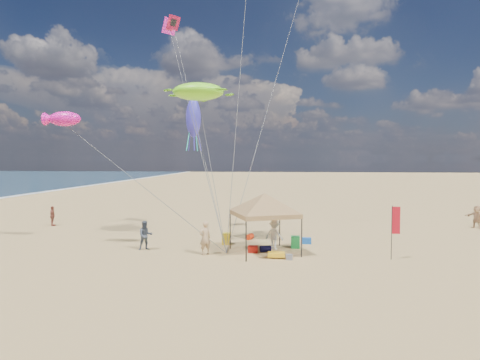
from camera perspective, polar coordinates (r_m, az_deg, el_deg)
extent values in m
plane|color=tan|center=(22.60, -0.81, -10.58)|extent=(280.00, 280.00, 0.00)
cylinder|color=black|center=(24.21, -1.38, -7.15)|extent=(0.06, 0.06, 2.08)
cylinder|color=black|center=(25.20, 5.55, -6.76)|extent=(0.06, 0.06, 2.08)
cylinder|color=black|center=(21.26, 0.86, -8.57)|extent=(0.06, 0.06, 2.08)
cylinder|color=black|center=(22.38, 8.60, -8.02)|extent=(0.06, 0.06, 2.08)
cube|color=olive|center=(23.02, 3.42, -4.74)|extent=(4.21, 4.21, 0.25)
pyramid|color=olive|center=(22.90, 3.43, -1.84)|extent=(5.84, 5.84, 1.04)
cylinder|color=black|center=(22.99, 20.39, -6.90)|extent=(0.04, 0.04, 2.86)
cube|color=#B50E1D|center=(22.94, 20.93, -5.27)|extent=(0.42, 0.02, 1.43)
cube|color=red|center=(23.44, 1.81, -9.61)|extent=(0.54, 0.38, 0.38)
cube|color=#1652B5|center=(26.08, 9.28, -8.36)|extent=(0.54, 0.38, 0.38)
cylinder|color=#0D0B33|center=(23.61, 3.57, -9.55)|extent=(0.69, 0.54, 0.36)
cylinder|color=red|center=(27.12, 1.37, -7.90)|extent=(0.54, 0.69, 0.36)
cube|color=#1A9039|center=(24.77, 7.72, -8.57)|extent=(0.50, 0.50, 0.70)
cube|color=yellow|center=(25.55, -1.92, -8.19)|extent=(0.50, 0.50, 0.70)
cube|color=slate|center=(21.97, 6.87, -10.63)|extent=(0.34, 0.30, 0.28)
cube|color=yellow|center=(22.21, 5.09, -10.30)|extent=(0.90, 0.50, 0.24)
imported|color=tan|center=(22.86, -4.91, -8.04)|extent=(0.82, 0.75, 1.87)
imported|color=#3C4552|center=(24.55, -13.05, -7.54)|extent=(1.03, 0.96, 1.70)
imported|color=white|center=(24.18, 4.80, -7.61)|extent=(1.28, 1.05, 1.72)
imported|color=brown|center=(35.53, -24.69, -4.58)|extent=(0.62, 0.99, 1.58)
imported|color=tan|center=(36.09, 30.13, -4.47)|extent=(1.59, 1.39, 1.74)
ellipsoid|color=#80FF21|center=(25.85, -5.85, 12.15)|extent=(3.59, 3.08, 1.06)
ellipsoid|color=#F612A1|center=(26.56, -23.25, 7.85)|extent=(2.18, 1.67, 0.87)
ellipsoid|color=#3B36C9|center=(30.91, -6.52, 8.60)|extent=(1.27, 1.27, 2.88)
cube|color=#FF25D0|center=(38.81, -9.77, 20.36)|extent=(1.33, 1.43, 1.24)
cube|color=#BB133F|center=(35.89, -9.27, 20.84)|extent=(1.08, 1.18, 1.02)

